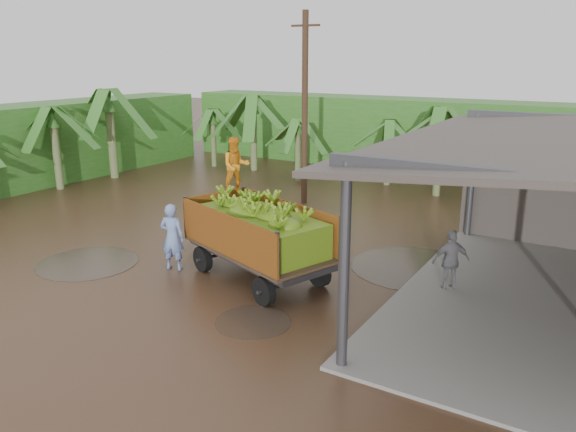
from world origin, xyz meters
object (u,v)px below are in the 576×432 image
(man_blue, at_px, (172,237))
(utility_pole, at_px, (305,109))
(banana_trailer, at_px, (258,231))
(man_grey, at_px, (451,261))

(man_blue, xyz_separation_m, utility_pole, (-0.49, 8.22, 2.79))
(utility_pole, bearing_deg, man_blue, -86.56)
(banana_trailer, relative_size, utility_pole, 0.80)
(banana_trailer, distance_m, man_blue, 2.50)
(man_grey, xyz_separation_m, utility_pole, (-7.48, 5.77, 2.93))
(man_blue, height_order, man_grey, man_blue)
(banana_trailer, height_order, man_grey, banana_trailer)
(banana_trailer, bearing_deg, man_blue, -144.07)
(banana_trailer, height_order, man_blue, banana_trailer)
(man_blue, xyz_separation_m, man_grey, (6.98, 2.45, -0.13))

